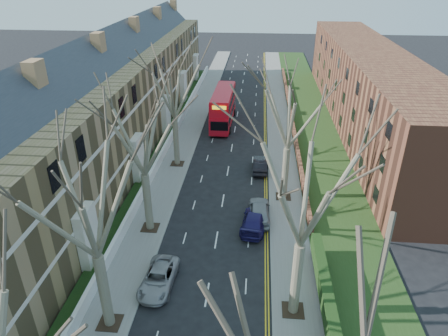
# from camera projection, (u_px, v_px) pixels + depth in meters

# --- Properties ---
(pavement_left) EXTENTS (3.00, 102.00, 0.12)m
(pavement_left) POSITION_uv_depth(u_px,v_px,m) (191.00, 127.00, 54.00)
(pavement_left) COLOR slate
(pavement_left) RESTS_ON ground
(pavement_right) EXTENTS (3.00, 102.00, 0.12)m
(pavement_right) POSITION_uv_depth(u_px,v_px,m) (280.00, 130.00, 53.07)
(pavement_right) COLOR slate
(pavement_right) RESTS_ON ground
(terrace_left) EXTENTS (9.70, 78.00, 13.60)m
(terrace_left) POSITION_uv_depth(u_px,v_px,m) (111.00, 106.00, 45.00)
(terrace_left) COLOR olive
(terrace_left) RESTS_ON ground
(flats_right) EXTENTS (13.97, 54.00, 10.00)m
(flats_right) POSITION_uv_depth(u_px,v_px,m) (367.00, 88.00, 53.45)
(flats_right) COLOR brown
(flats_right) RESTS_ON ground
(front_wall_left) EXTENTS (0.30, 78.00, 1.00)m
(front_wall_left) POSITION_uv_depth(u_px,v_px,m) (166.00, 148.00, 46.80)
(front_wall_left) COLOR white
(front_wall_left) RESTS_ON ground
(grass_verge_right) EXTENTS (6.00, 102.00, 0.06)m
(grass_verge_right) POSITION_uv_depth(u_px,v_px,m) (314.00, 131.00, 52.68)
(grass_verge_right) COLOR #203914
(grass_verge_right) RESTS_ON ground
(tree_left_mid) EXTENTS (10.50, 10.50, 14.71)m
(tree_left_mid) POSITION_uv_depth(u_px,v_px,m) (86.00, 193.00, 20.43)
(tree_left_mid) COLOR #6F674F
(tree_left_mid) RESTS_ON ground
(tree_left_far) EXTENTS (10.15, 10.15, 14.22)m
(tree_left_far) POSITION_uv_depth(u_px,v_px,m) (140.00, 127.00, 29.41)
(tree_left_far) COLOR #6F674F
(tree_left_far) RESTS_ON ground
(tree_left_dist) EXTENTS (10.50, 10.50, 14.71)m
(tree_left_dist) POSITION_uv_depth(u_px,v_px,m) (172.00, 80.00, 39.87)
(tree_left_dist) COLOR #6F674F
(tree_left_dist) RESTS_ON ground
(tree_right_mid) EXTENTS (10.50, 10.50, 14.71)m
(tree_right_mid) POSITION_uv_depth(u_px,v_px,m) (307.00, 183.00, 21.31)
(tree_right_mid) COLOR #6F674F
(tree_right_mid) RESTS_ON ground
(tree_right_far) EXTENTS (10.15, 10.15, 14.22)m
(tree_right_far) POSITION_uv_depth(u_px,v_px,m) (291.00, 105.00, 33.83)
(tree_right_far) COLOR #6F674F
(tree_right_far) RESTS_ON ground
(double_decker_bus) EXTENTS (2.93, 10.92, 4.55)m
(double_decker_bus) POSITION_uv_depth(u_px,v_px,m) (223.00, 108.00, 54.40)
(double_decker_bus) COLOR red
(double_decker_bus) RESTS_ON ground
(car_left_far) EXTENTS (2.36, 4.68, 1.27)m
(car_left_far) POSITION_uv_depth(u_px,v_px,m) (159.00, 278.00, 27.53)
(car_left_far) COLOR #949398
(car_left_far) RESTS_ON ground
(car_right_near) EXTENTS (2.56, 5.08, 1.41)m
(car_right_near) POSITION_uv_depth(u_px,v_px,m) (254.00, 220.00, 33.57)
(car_right_near) COLOR #1E1650
(car_right_near) RESTS_ON ground
(car_right_mid) EXTENTS (1.98, 4.67, 1.58)m
(car_right_mid) POSITION_uv_depth(u_px,v_px,m) (259.00, 211.00, 34.70)
(car_right_mid) COLOR gray
(car_right_mid) RESTS_ON ground
(car_right_far) EXTENTS (1.48, 4.24, 1.40)m
(car_right_far) POSITION_uv_depth(u_px,v_px,m) (260.00, 164.00, 42.78)
(car_right_far) COLOR black
(car_right_far) RESTS_ON ground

